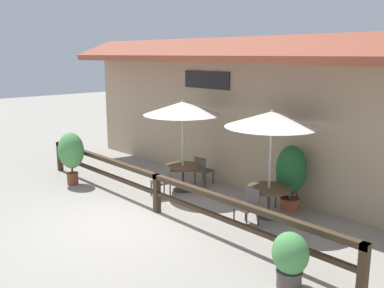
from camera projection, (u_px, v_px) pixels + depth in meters
ground_plane at (121, 223)px, 9.66m from camera, size 60.00×60.00×0.00m
building_facade at (242, 112)px, 11.93m from camera, size 14.28×1.49×4.23m
patio_railing at (157, 185)px, 10.21m from camera, size 10.40×0.14×0.95m
patio_umbrella_near at (183, 108)px, 11.55m from camera, size 2.14×2.14×2.53m
dining_table_near at (183, 170)px, 11.91m from camera, size 1.05×1.05×0.71m
chair_near_streetside at (163, 180)px, 11.39m from camera, size 0.51×0.51×0.84m
chair_near_wallside at (203, 169)px, 12.43m from camera, size 0.47×0.47×0.84m
patio_umbrella_middle at (272, 119)px, 9.61m from camera, size 2.14×2.14×2.53m
dining_table_middle at (269, 193)px, 9.97m from camera, size 1.05×1.05×0.71m
chair_middle_streetside at (248, 205)px, 9.50m from camera, size 0.44×0.44×0.84m
chair_middle_wallside at (285, 190)px, 10.52m from camera, size 0.48×0.48×0.84m
potted_plant_broad_leaf at (71, 152)px, 12.35m from camera, size 0.80×0.72×1.55m
potted_plant_tall_tropical at (290, 258)px, 6.93m from camera, size 0.62×0.56×0.95m
potted_plant_entrance_palm at (291, 173)px, 10.33m from camera, size 0.76×0.68×1.61m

